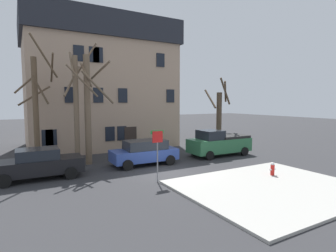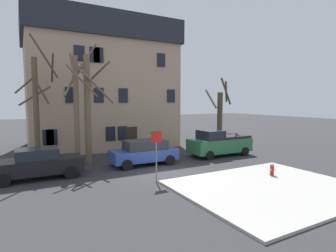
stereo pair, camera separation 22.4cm
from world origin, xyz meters
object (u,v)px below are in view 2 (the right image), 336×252
tree_bare_mid (77,107)px  tree_bare_far (87,105)px  building_main (100,84)px  street_sign_pole (156,146)px  tree_bare_end (220,117)px  fire_hydrant (272,169)px  car_blue_wagon (144,152)px  bicycle_leaning (41,164)px  tree_bare_near (37,106)px  car_black_sedan (38,164)px  pickup_truck_green (219,143)px

tree_bare_mid → tree_bare_far: size_ratio=1.07×
building_main → street_sign_pole: size_ratio=4.82×
tree_bare_far → tree_bare_end: (12.06, 0.67, -1.14)m
fire_hydrant → car_blue_wagon: bearing=128.5°
tree_bare_end → street_sign_pole: size_ratio=2.30×
tree_bare_end → car_blue_wagon: (-8.79, -2.72, -2.03)m
tree_bare_far → bicycle_leaning: tree_bare_far is taller
tree_bare_near → tree_bare_end: (15.06, -0.57, -1.09)m
building_main → car_black_sedan: bearing=-122.1°
tree_bare_end → car_black_sedan: 15.74m
tree_bare_far → pickup_truck_green: (9.72, -2.10, -3.05)m
tree_bare_mid → tree_bare_far: tree_bare_mid is taller
tree_bare_far → tree_bare_mid: bearing=-177.6°
tree_bare_far → bicycle_leaning: bearing=-179.6°
tree_bare_near → car_black_sedan: (-0.28, -3.46, -3.15)m
building_main → tree_bare_end: bearing=-37.7°
fire_hydrant → tree_bare_mid: bearing=137.0°
pickup_truck_green → fire_hydrant: (-1.39, -6.30, -0.50)m
street_sign_pole → bicycle_leaning: bearing=130.9°
tree_bare_mid → street_sign_pole: size_ratio=2.95×
bicycle_leaning → street_sign_pole: bearing=-49.1°
tree_bare_mid → street_sign_pole: bearing=-64.4°
tree_bare_end → bicycle_leaning: tree_bare_end is taller
car_blue_wagon → fire_hydrant: bearing=-51.5°
car_black_sedan → tree_bare_mid: bearing=39.8°
tree_bare_mid → car_blue_wagon: tree_bare_mid is taller
street_sign_pole → building_main: bearing=86.9°
tree_bare_near → tree_bare_far: 3.26m
fire_hydrant → tree_bare_far: bearing=134.8°
building_main → fire_hydrant: (5.38, -16.12, -5.48)m
tree_bare_near → car_black_sedan: bearing=-94.5°
tree_bare_far → street_sign_pole: tree_bare_far is taller
car_blue_wagon → bicycle_leaning: car_blue_wagon is taller
car_black_sedan → fire_hydrant: size_ratio=6.50×
car_black_sedan → tree_bare_end: bearing=10.7°
tree_bare_far → fire_hydrant: 12.36m
fire_hydrant → street_sign_pole: street_sign_pole is taller
car_black_sedan → street_sign_pole: bearing=-34.7°
building_main → bicycle_leaning: size_ratio=7.70×
fire_hydrant → tree_bare_end: bearing=67.7°
tree_bare_near → pickup_truck_green: 13.50m
tree_bare_mid → tree_bare_near: bearing=151.5°
tree_bare_far → car_black_sedan: (-3.28, -2.22, -3.20)m
car_blue_wagon → street_sign_pole: (-1.06, -3.98, 1.07)m
tree_bare_near → fire_hydrant: tree_bare_near is taller
tree_bare_end → car_black_sedan: bearing=-169.3°
car_black_sedan → car_blue_wagon: bearing=1.5°
car_black_sedan → pickup_truck_green: pickup_truck_green is taller
tree_bare_far → bicycle_leaning: size_ratio=4.39×
building_main → car_black_sedan: size_ratio=2.84×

